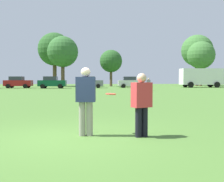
% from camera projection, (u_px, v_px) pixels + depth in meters
% --- Properties ---
extents(ground_plane, '(144.84, 144.84, 0.00)m').
position_uv_depth(ground_plane, '(72.00, 138.00, 6.58)').
color(ground_plane, '#47702D').
extents(player_thrower, '(0.50, 0.32, 1.70)m').
position_uv_depth(player_thrower, '(86.00, 97.00, 6.81)').
color(player_thrower, gray).
rests_on(player_thrower, ground).
extents(player_defender, '(0.53, 0.43, 1.56)m').
position_uv_depth(player_defender, '(142.00, 101.00, 6.69)').
color(player_defender, black).
rests_on(player_defender, ground).
extents(frisbee, '(0.27, 0.27, 0.05)m').
position_uv_depth(frisbee, '(111.00, 94.00, 7.09)').
color(frisbee, '#E54C33').
extents(parked_car_center, '(4.26, 2.33, 1.82)m').
position_uv_depth(parked_car_center, '(18.00, 82.00, 42.99)').
color(parked_car_center, maroon).
rests_on(parked_car_center, ground).
extents(parked_car_mid_right, '(4.26, 2.33, 1.82)m').
position_uv_depth(parked_car_mid_right, '(52.00, 82.00, 42.16)').
color(parked_car_mid_right, '#0C4C2D').
rests_on(parked_car_mid_right, ground).
extents(parked_car_near_right, '(4.26, 2.33, 1.82)m').
position_uv_depth(parked_car_near_right, '(90.00, 82.00, 43.90)').
color(parked_car_near_right, slate).
rests_on(parked_car_near_right, ground).
extents(parked_car_far_right, '(4.26, 2.33, 1.82)m').
position_uv_depth(parked_car_far_right, '(131.00, 82.00, 45.19)').
color(parked_car_far_right, silver).
rests_on(parked_car_far_right, ground).
extents(box_truck, '(8.58, 3.21, 3.18)m').
position_uv_depth(box_truck, '(205.00, 77.00, 46.42)').
color(box_truck, white).
rests_on(box_truck, ground).
extents(bystander_sideline_watcher, '(0.48, 0.38, 1.54)m').
position_uv_depth(bystander_sideline_watcher, '(149.00, 84.00, 32.85)').
color(bystander_sideline_watcher, '#1E234C').
rests_on(bystander_sideline_watcher, ground).
extents(tree_center_elm, '(6.51, 6.51, 10.57)m').
position_uv_depth(tree_center_elm, '(55.00, 49.00, 54.22)').
color(tree_center_elm, brown).
rests_on(tree_center_elm, ground).
extents(tree_east_birch, '(5.89, 5.89, 9.58)m').
position_uv_depth(tree_east_birch, '(63.00, 52.00, 52.25)').
color(tree_east_birch, brown).
rests_on(tree_east_birch, ground).
extents(tree_east_oak, '(4.36, 4.36, 7.08)m').
position_uv_depth(tree_east_oak, '(111.00, 61.00, 53.22)').
color(tree_east_oak, brown).
rests_on(tree_east_oak, ground).
extents(tree_far_east_pine, '(5.54, 5.54, 9.00)m').
position_uv_depth(tree_far_east_pine, '(201.00, 55.00, 55.05)').
color(tree_far_east_pine, brown).
rests_on(tree_far_east_pine, ground).
extents(tree_far_west_pine, '(6.57, 6.57, 10.67)m').
position_uv_depth(tree_far_west_pine, '(197.00, 51.00, 57.49)').
color(tree_far_west_pine, brown).
rests_on(tree_far_west_pine, ground).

